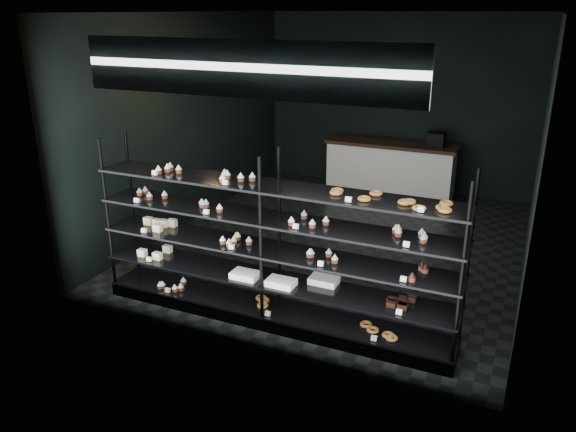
{
  "coord_description": "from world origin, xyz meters",
  "views": [
    {
      "loc": [
        2.43,
        -7.32,
        3.24
      ],
      "look_at": [
        -0.01,
        -1.9,
        1.04
      ],
      "focal_mm": 35.0,
      "sensor_mm": 36.0,
      "label": 1
    }
  ],
  "objects": [
    {
      "name": "room",
      "position": [
        0.0,
        0.0,
        1.6
      ],
      "size": [
        5.01,
        6.01,
        3.2
      ],
      "color": "black",
      "rests_on": "ground"
    },
    {
      "name": "display_shelf",
      "position": [
        0.01,
        -2.45,
        0.63
      ],
      "size": [
        4.0,
        0.5,
        1.91
      ],
      "color": "black",
      "rests_on": "room"
    },
    {
      "name": "signage",
      "position": [
        0.0,
        -2.93,
        2.75
      ],
      "size": [
        3.3,
        0.05,
        0.5
      ],
      "color": "#0D1042",
      "rests_on": "room"
    },
    {
      "name": "pendant_lamp",
      "position": [
        -1.52,
        -1.0,
        2.45
      ],
      "size": [
        0.3,
        0.3,
        0.88
      ],
      "color": "black",
      "rests_on": "room"
    },
    {
      "name": "service_counter",
      "position": [
        0.08,
        2.5,
        0.5
      ],
      "size": [
        2.35,
        0.65,
        1.23
      ],
      "color": "silver",
      "rests_on": "room"
    }
  ]
}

